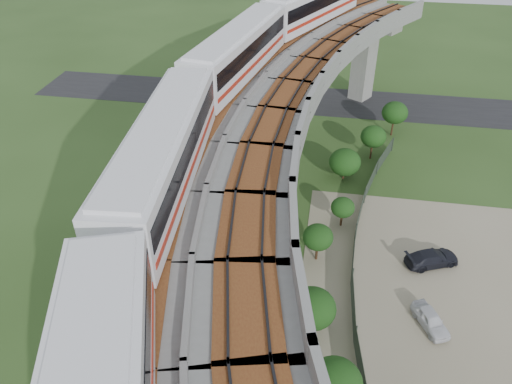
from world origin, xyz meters
TOP-DOWN VIEW (x-y plane):
  - ground at (0.00, 0.00)m, footprint 160.00×160.00m
  - dirt_lot at (14.00, -2.00)m, footprint 18.00×26.00m
  - asphalt_road at (0.00, 30.00)m, footprint 60.00×8.00m
  - viaduct at (3.84, 0.00)m, footprint 19.58×73.98m
  - metro_train at (0.38, 1.87)m, footprint 11.47×61.31m
  - fence at (9.75, 0.00)m, footprint 3.87×38.73m
  - tree_0 at (12.37, 22.68)m, footprint 2.64×2.64m
  - tree_1 at (10.11, 17.46)m, footprint 2.41×2.41m
  - tree_2 at (7.60, 13.40)m, footprint 2.83×2.83m
  - tree_3 at (7.58, 6.45)m, footprint 1.86×1.86m
  - tree_4 at (5.91, 2.16)m, footprint 2.18×2.18m
  - tree_5 at (6.03, -4.31)m, footprint 2.87×2.87m
  - tree_6 at (7.54, -9.43)m, footprint 2.90×2.90m
  - car_white at (13.36, -2.85)m, footprint 2.48×3.37m
  - car_dark at (14.11, 2.99)m, footprint 4.24×3.04m

SIDE VIEW (x-z plane):
  - ground at x=0.00m, z-range 0.00..0.00m
  - asphalt_road at x=0.00m, z-range 0.00..0.03m
  - dirt_lot at x=14.00m, z-range 0.00..0.04m
  - car_white at x=13.36m, z-range 0.04..1.11m
  - car_dark at x=14.11m, z-range 0.04..1.18m
  - fence at x=9.75m, z-range 0.00..1.50m
  - tree_2 at x=7.60m, z-range 0.27..3.23m
  - tree_3 at x=7.58m, z-range 0.49..3.08m
  - tree_5 at x=6.03m, z-range 0.32..3.39m
  - tree_6 at x=7.54m, z-range 0.42..3.74m
  - tree_4 at x=5.91m, z-range 0.58..3.59m
  - tree_1 at x=10.11m, z-range 0.68..4.10m
  - tree_0 at x=12.37m, z-range 0.72..4.42m
  - viaduct at x=3.84m, z-range 3.35..14.75m
  - metro_train at x=0.38m, z-range 10.49..14.13m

